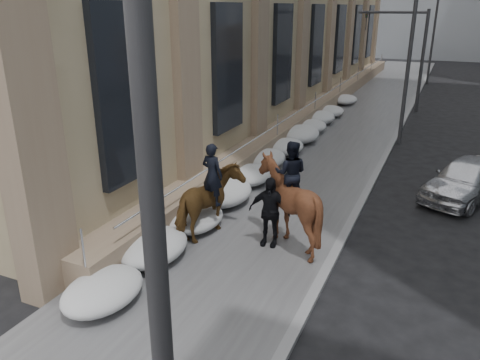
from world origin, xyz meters
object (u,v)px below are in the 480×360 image
object	(u,v)px
mounted_horse_left	(209,201)
mounted_horse_right	(288,200)
pedestrian	(269,212)
car_silver	(466,179)

from	to	relation	value
mounted_horse_left	mounted_horse_right	bearing A→B (deg)	-158.78
mounted_horse_right	pedestrian	world-z (taller)	mounted_horse_right
mounted_horse_left	car_silver	size ratio (longest dim) A/B	0.63
mounted_horse_left	car_silver	xyz separation A→B (m)	(6.46, 6.12, -0.45)
mounted_horse_right	pedestrian	size ratio (longest dim) A/B	1.48
mounted_horse_left	car_silver	bearing A→B (deg)	-128.27
mounted_horse_left	pedestrian	distance (m)	1.69
pedestrian	car_silver	xyz separation A→B (m)	(4.79, 5.93, -0.37)
mounted_horse_right	pedestrian	distance (m)	0.57
mounted_horse_left	car_silver	distance (m)	8.91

